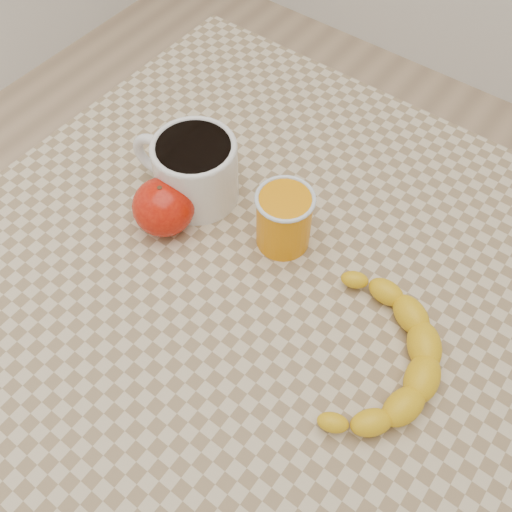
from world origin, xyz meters
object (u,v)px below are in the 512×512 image
Objects in this scene: table at (256,298)px; coffee_mug at (194,168)px; orange_juice_glass at (284,219)px; apple at (164,207)px; banana at (377,355)px.

coffee_mug is (-0.14, 0.05, 0.14)m from table.
orange_juice_glass is 0.91× the size of apple.
banana is (0.19, -0.08, -0.03)m from orange_juice_glass.
apple is (-0.14, -0.02, 0.12)m from table.
banana is at bearing -12.54° from coffee_mug.
orange_juice_glass reaches higher than table.
banana is (0.34, -0.07, -0.03)m from coffee_mug.
apple is 0.35× the size of banana.
apple is at bearing -152.61° from orange_juice_glass.
coffee_mug reaches higher than table.
banana is (0.33, -0.01, -0.02)m from apple.
banana is (0.19, -0.03, 0.11)m from table.
apple is at bearing -171.63° from table.
coffee_mug is 0.35m from banana.
apple is 0.33m from banana.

